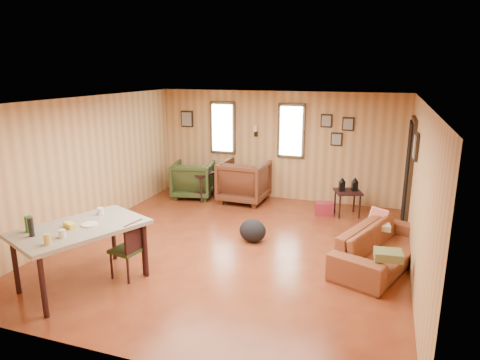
# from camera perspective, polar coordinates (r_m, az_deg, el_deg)

# --- Properties ---
(room) EXTENTS (5.54, 6.04, 2.44)m
(room) POSITION_cam_1_polar(r_m,az_deg,el_deg) (6.98, 0.98, 0.87)
(room) COLOR brown
(room) RESTS_ON ground
(sofa) EXTENTS (1.26, 2.09, 0.79)m
(sofa) POSITION_cam_1_polar(r_m,az_deg,el_deg) (6.74, 18.44, -7.66)
(sofa) COLOR brown
(sofa) RESTS_ON ground
(recliner_brown) EXTENTS (1.01, 0.95, 1.01)m
(recliner_brown) POSITION_cam_1_polar(r_m,az_deg,el_deg) (9.40, 0.54, 0.08)
(recliner_brown) COLOR #502918
(recliner_brown) RESTS_ON ground
(recliner_green) EXTENTS (1.02, 0.98, 0.90)m
(recliner_green) POSITION_cam_1_polar(r_m,az_deg,el_deg) (9.82, -6.26, 0.28)
(recliner_green) COLOR #293618
(recliner_green) RESTS_ON ground
(end_table) EXTENTS (0.74, 0.70, 0.76)m
(end_table) POSITION_cam_1_polar(r_m,az_deg,el_deg) (9.67, -5.46, -0.04)
(end_table) COLOR black
(end_table) RESTS_ON ground
(side_table) EXTENTS (0.63, 0.63, 0.79)m
(side_table) POSITION_cam_1_polar(r_m,az_deg,el_deg) (8.76, 14.20, -1.24)
(side_table) COLOR black
(side_table) RESTS_ON ground
(cooler) EXTENTS (0.41, 0.34, 0.25)m
(cooler) POSITION_cam_1_polar(r_m,az_deg,el_deg) (8.82, 11.15, -3.73)
(cooler) COLOR maroon
(cooler) RESTS_ON ground
(backpack) EXTENTS (0.56, 0.49, 0.40)m
(backpack) POSITION_cam_1_polar(r_m,az_deg,el_deg) (7.30, 1.69, -6.78)
(backpack) COLOR black
(backpack) RESTS_ON ground
(sofa_pillows) EXTENTS (0.53, 1.55, 0.32)m
(sofa_pillows) POSITION_cam_1_polar(r_m,az_deg,el_deg) (6.61, 18.54, -7.18)
(sofa_pillows) COLOR brown
(sofa_pillows) RESTS_ON sofa
(dining_table) EXTENTS (1.57, 1.91, 1.08)m
(dining_table) POSITION_cam_1_polar(r_m,az_deg,el_deg) (6.09, -20.64, -6.50)
(dining_table) COLOR gray
(dining_table) RESTS_ON ground
(dining_chair) EXTENTS (0.44, 0.44, 0.84)m
(dining_chair) POSITION_cam_1_polar(r_m,az_deg,el_deg) (6.19, -14.48, -8.59)
(dining_chair) COLOR #293618
(dining_chair) RESTS_ON ground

